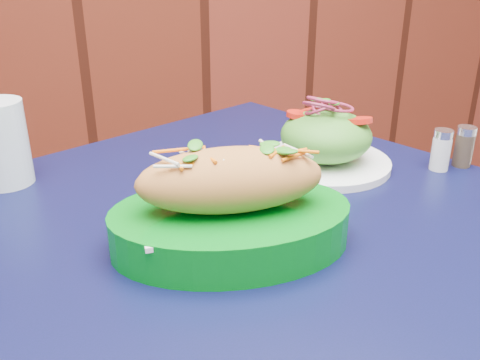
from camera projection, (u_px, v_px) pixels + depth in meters
name	position (u px, v px, depth m)	size (l,w,h in m)	color
cafe_table	(245.00, 275.00, 0.74)	(1.05, 1.05, 0.75)	black
banh_mi_basket	(231.00, 208.00, 0.62)	(0.31, 0.23, 0.13)	#007013
salad_plate	(326.00, 141.00, 0.85)	(0.21, 0.21, 0.12)	white
water_glass	(1.00, 143.00, 0.78)	(0.08, 0.08, 0.13)	silver
salt_shaker	(441.00, 150.00, 0.84)	(0.03, 0.03, 0.07)	white
pepper_shaker	(464.00, 146.00, 0.86)	(0.03, 0.03, 0.07)	#3F3326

